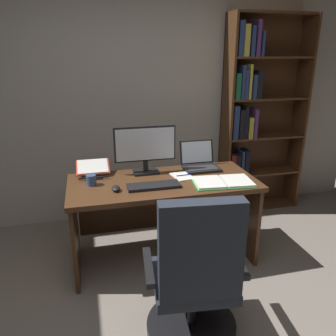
% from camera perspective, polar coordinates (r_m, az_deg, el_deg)
% --- Properties ---
extents(wall_back, '(5.36, 0.12, 2.60)m').
position_cam_1_polar(wall_back, '(3.63, -6.13, 11.61)').
color(wall_back, '#B2ADA3').
rests_on(wall_back, ground).
extents(desk, '(1.56, 0.71, 0.75)m').
position_cam_1_polar(desk, '(2.96, -1.17, -5.39)').
color(desk, '#4C2D19').
rests_on(desk, ground).
extents(bookshelf, '(0.93, 0.28, 2.15)m').
position_cam_1_polar(bookshelf, '(3.87, 14.50, 8.83)').
color(bookshelf, '#4C2D19').
rests_on(bookshelf, ground).
extents(office_chair, '(0.65, 0.60, 1.02)m').
position_cam_1_polar(office_chair, '(2.17, 4.70, -18.79)').
color(office_chair, black).
rests_on(office_chair, ground).
extents(monitor, '(0.54, 0.16, 0.42)m').
position_cam_1_polar(monitor, '(2.93, -3.90, 3.20)').
color(monitor, black).
rests_on(monitor, desk).
extents(laptop, '(0.32, 0.29, 0.24)m').
position_cam_1_polar(laptop, '(3.11, 5.43, 0.89)').
color(laptop, black).
rests_on(laptop, desk).
extents(keyboard, '(0.42, 0.15, 0.02)m').
position_cam_1_polar(keyboard, '(2.67, -2.44, -3.05)').
color(keyboard, black).
rests_on(keyboard, desk).
extents(computer_mouse, '(0.06, 0.10, 0.04)m').
position_cam_1_polar(computer_mouse, '(2.63, -8.87, -3.44)').
color(computer_mouse, black).
rests_on(computer_mouse, desk).
extents(reading_stand_with_book, '(0.28, 0.25, 0.11)m').
position_cam_1_polar(reading_stand_with_book, '(2.99, -12.63, -0.11)').
color(reading_stand_with_book, black).
rests_on(reading_stand_with_book, desk).
extents(open_binder, '(0.51, 0.34, 0.02)m').
position_cam_1_polar(open_binder, '(2.78, 9.33, -2.34)').
color(open_binder, green).
rests_on(open_binder, desk).
extents(notepad, '(0.18, 0.23, 0.01)m').
position_cam_1_polar(notepad, '(2.89, 2.40, -1.40)').
color(notepad, silver).
rests_on(notepad, desk).
extents(pen, '(0.14, 0.02, 0.01)m').
position_cam_1_polar(pen, '(2.90, 2.79, -1.20)').
color(pen, navy).
rests_on(pen, notepad).
extents(coffee_mug, '(0.08, 0.08, 0.09)m').
position_cam_1_polar(coffee_mug, '(2.77, -12.93, -2.02)').
color(coffee_mug, '#334C7A').
rests_on(coffee_mug, desk).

